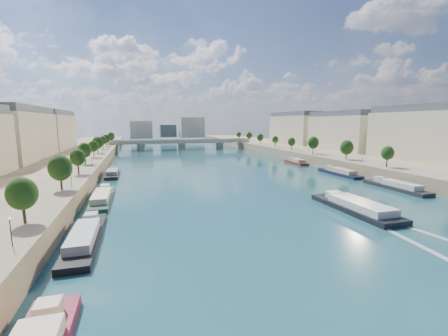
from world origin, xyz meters
TOP-DOWN VIEW (x-y plane):
  - ground at (0.00, 100.00)m, footprint 700.00×700.00m
  - quay_left at (-72.00, 100.00)m, footprint 44.00×520.00m
  - quay_right at (72.00, 100.00)m, footprint 44.00×520.00m
  - pave_left at (-57.00, 100.00)m, footprint 14.00×520.00m
  - pave_right at (57.00, 100.00)m, footprint 14.00×520.00m
  - trees_left at (-55.00, 102.00)m, footprint 4.80×268.80m
  - trees_right at (55.00, 110.00)m, footprint 4.80×268.80m
  - lamps_left at (-52.50, 90.00)m, footprint 0.36×200.36m
  - lamps_right at (52.50, 105.00)m, footprint 0.36×200.36m
  - buildings_right at (85.00, 112.00)m, footprint 16.00×226.00m
  - skyline at (3.19, 319.52)m, footprint 79.00×42.00m
  - bridge at (0.00, 227.95)m, footprint 112.00×12.00m
  - tour_barge at (15.82, 44.57)m, footprint 7.63×26.40m
  - wake at (15.82, 27.94)m, footprint 10.76×25.96m
  - moored_barges_left at (-45.50, 42.21)m, footprint 5.00×159.21m
  - moored_barges_right at (45.50, 54.58)m, footprint 5.00×158.80m

SIDE VIEW (x-z plane):
  - ground at x=0.00m, z-range 0.00..0.00m
  - wake at x=15.82m, z-range 0.00..0.04m
  - moored_barges_left at x=-45.50m, z-range -0.96..2.64m
  - moored_barges_right at x=45.50m, z-range -0.96..2.64m
  - tour_barge at x=15.82m, z-range -0.87..2.81m
  - quay_left at x=-72.00m, z-range 0.00..5.00m
  - quay_right at x=72.00m, z-range 0.00..5.00m
  - pave_left at x=-57.00m, z-range 5.00..5.10m
  - pave_right at x=57.00m, z-range 5.00..5.10m
  - bridge at x=0.00m, z-range 1.01..9.16m
  - lamps_left at x=-52.50m, z-range 5.64..9.92m
  - lamps_right at x=52.50m, z-range 5.64..9.92m
  - trees_left at x=-55.00m, z-range 6.35..14.61m
  - trees_right at x=55.00m, z-range 6.35..14.61m
  - skyline at x=3.19m, z-range 3.66..25.66m
  - buildings_right at x=85.00m, z-range 4.85..28.05m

